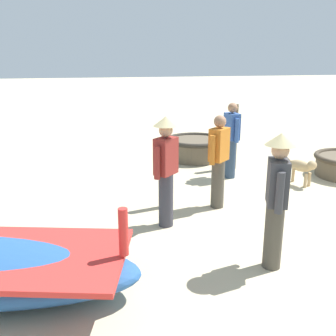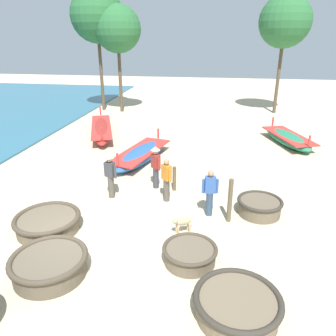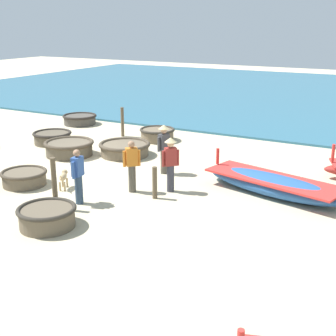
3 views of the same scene
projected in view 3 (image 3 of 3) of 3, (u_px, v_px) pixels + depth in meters
ground_plane at (83, 160)px, 17.27m from camera, size 80.00×80.00×0.00m
sea at (314, 95)px, 32.21m from camera, size 28.00×52.00×0.10m
coracle_far_left at (125, 148)px, 17.83m from camera, size 1.97×1.97×0.50m
coracle_center at (52, 137)px, 19.56m from camera, size 1.60×1.60×0.50m
coracle_far_right at (24, 177)px, 14.59m from camera, size 1.44×1.44×0.46m
coracle_beside_post at (47, 216)px, 11.58m from camera, size 1.48×1.48×0.53m
coracle_weathered at (157, 134)px, 20.07m from camera, size 1.51×1.51×0.53m
coracle_nearest at (69, 148)px, 17.82m from camera, size 1.89×1.89×0.56m
coracle_tilted at (80, 119)px, 23.26m from camera, size 1.68×1.68×0.48m
long_boat_red_hull at (273, 184)px, 13.81m from camera, size 2.28×4.61×1.03m
fisherman_standing_left at (132, 165)px, 13.85m from camera, size 0.39×0.41×1.57m
fisherman_crouching at (171, 161)px, 13.83m from camera, size 0.40×0.40×1.67m
fisherman_standing_right at (78, 175)px, 12.93m from camera, size 0.53×0.27×1.57m
fisherman_by_coracle at (164, 146)px, 15.51m from camera, size 0.50×0.36×1.67m
dog at (63, 177)px, 14.25m from camera, size 0.62×0.43×0.55m
mooring_post_shoreline at (155, 183)px, 13.42m from camera, size 0.14×0.14×0.95m
mooring_post_inland at (122, 122)px, 20.70m from camera, size 0.14×0.14×1.30m
mooring_post_mid_beach at (54, 184)px, 12.57m from camera, size 0.14×0.14×1.46m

